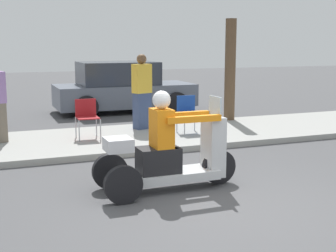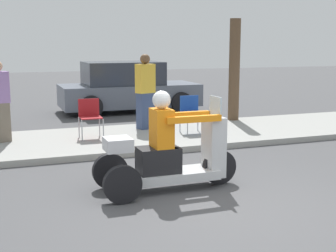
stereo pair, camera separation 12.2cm
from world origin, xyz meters
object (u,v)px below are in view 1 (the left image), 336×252
at_px(spectator_end_of_line, 142,93).
at_px(folding_chair_curbside, 87,114).
at_px(folding_chair_set_back, 188,110).
at_px(tree_trunk, 230,70).
at_px(motorcycle_trike, 169,155).
at_px(parked_car_lot_right, 122,88).

height_order(spectator_end_of_line, folding_chair_curbside, spectator_end_of_line).
relative_size(folding_chair_set_back, tree_trunk, 0.32).
xyz_separation_m(motorcycle_trike, parked_car_lot_right, (1.50, 7.82, 0.20)).
distance_m(motorcycle_trike, spectator_end_of_line, 4.31).
bearing_deg(folding_chair_set_back, motorcycle_trike, -117.64).
distance_m(spectator_end_of_line, folding_chair_set_back, 1.19).
distance_m(motorcycle_trike, folding_chair_curbside, 3.60).
bearing_deg(parked_car_lot_right, spectator_end_of_line, -98.62).
xyz_separation_m(folding_chair_curbside, tree_trunk, (3.96, 1.05, 0.79)).
height_order(motorcycle_trike, folding_chair_curbside, motorcycle_trike).
bearing_deg(spectator_end_of_line, tree_trunk, 9.63).
bearing_deg(motorcycle_trike, tree_trunk, 52.91).
relative_size(spectator_end_of_line, folding_chair_curbside, 2.11).
bearing_deg(folding_chair_curbside, parked_car_lot_right, 65.13).
relative_size(folding_chair_set_back, folding_chair_curbside, 1.00).
bearing_deg(folding_chair_set_back, spectator_end_of_line, 136.04).
bearing_deg(tree_trunk, spectator_end_of_line, -170.37).
relative_size(spectator_end_of_line, tree_trunk, 0.67).
xyz_separation_m(spectator_end_of_line, parked_car_lot_right, (0.55, 3.64, -0.24)).
bearing_deg(folding_chair_curbside, spectator_end_of_line, 23.53).
bearing_deg(folding_chair_curbside, motorcycle_trike, -82.48).
bearing_deg(motorcycle_trike, parked_car_lot_right, 79.12).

